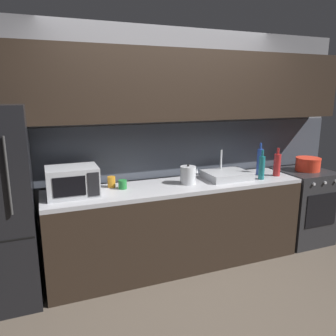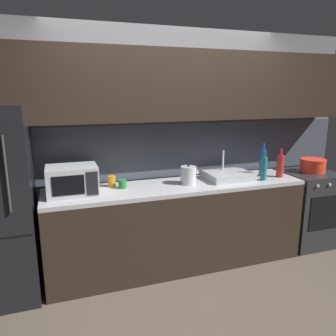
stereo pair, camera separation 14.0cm
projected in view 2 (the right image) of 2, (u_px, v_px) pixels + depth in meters
The scene contains 13 objects.
ground_plane at pixel (215, 315), 2.76m from camera, with size 10.00×10.00×0.00m, color #4C4238.
back_wall at pixel (169, 119), 3.51m from camera, with size 4.44×0.44×2.50m.
counter_run at pixel (178, 225), 3.48m from camera, with size 2.70×0.60×0.90m.
oven_range at pixel (307, 208), 4.01m from camera, with size 0.60×0.62×0.90m.
microwave at pixel (72, 180), 3.04m from camera, with size 0.46×0.35×0.27m.
sink_basin at pixel (228, 175), 3.59m from camera, with size 0.48×0.38×0.30m.
kettle at pixel (188, 175), 3.40m from camera, with size 0.20×0.16×0.21m.
wine_bottle_red at pixel (280, 166), 3.66m from camera, with size 0.08×0.08×0.32m.
wine_bottle_blue at pixel (263, 162), 3.73m from camera, with size 0.07×0.07×0.37m.
wine_bottle_teal at pixel (264, 168), 3.52m from camera, with size 0.07×0.07×0.32m.
mug_amber at pixel (112, 181), 3.31m from camera, with size 0.08×0.08×0.11m, color #B27019.
mug_green at pixel (122, 184), 3.25m from camera, with size 0.08×0.08×0.09m, color #1E6B2D.
cooking_pot at pixel (313, 165), 3.90m from camera, with size 0.29×0.29×0.16m.
Camera 2 is at (-1.15, -2.15, 1.84)m, focal length 34.97 mm.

